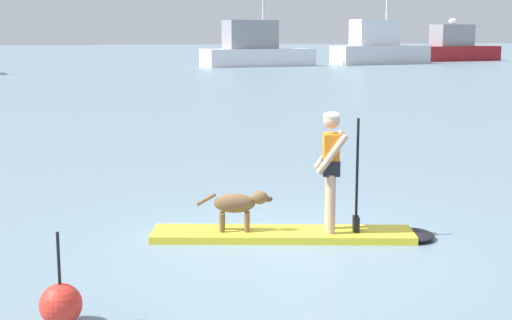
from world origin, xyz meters
TOP-DOWN VIEW (x-y plane):
  - ground_plane at (0.00, 0.00)m, footprint 400.00×400.00m
  - paddleboard at (0.21, -0.09)m, footprint 3.75×2.01m
  - person_paddler at (0.60, -0.24)m, footprint 0.68×0.59m
  - dog at (-0.55, 0.22)m, footprint 0.97×0.45m
  - moored_boat_starboard at (19.04, 51.17)m, footprint 9.92×3.57m
  - moored_boat_far_port at (31.49, 51.35)m, footprint 10.18×3.96m
  - moored_boat_outer at (43.78, 56.49)m, footprint 10.05×3.94m
  - marker_buoy at (-3.09, -1.99)m, footprint 0.40×0.40m

SIDE VIEW (x-z plane):
  - ground_plane at x=0.00m, z-range 0.00..0.00m
  - paddleboard at x=0.21m, z-range 0.00..0.10m
  - marker_buoy at x=-3.09m, z-range -0.25..0.65m
  - dog at x=-0.55m, z-range 0.19..0.73m
  - person_paddler at x=0.60m, z-range 0.22..1.83m
  - moored_boat_outer at x=43.78m, z-range -0.81..3.64m
  - moored_boat_starboard at x=19.04m, z-range -3.01..5.96m
  - moored_boat_far_port at x=31.49m, z-range -3.48..6.56m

